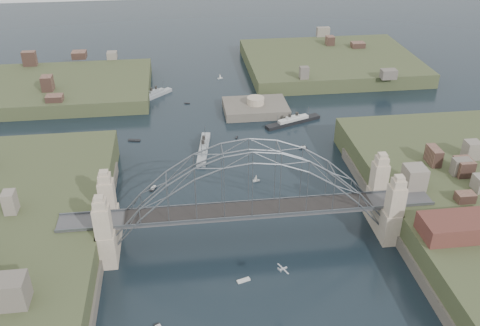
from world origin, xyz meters
name	(u,v)px	position (x,y,z in m)	size (l,w,h in m)	color
ground	(250,239)	(0.00, 0.00, 0.00)	(500.00, 500.00, 0.00)	black
bridge	(250,194)	(0.00, 0.00, 12.32)	(84.00, 13.80, 24.60)	#454547
headland_nw	(70,92)	(-55.00, 95.00, 0.50)	(60.00, 45.00, 9.00)	#394224
headland_ne	(330,67)	(50.00, 110.00, 0.75)	(70.00, 55.00, 9.50)	#394224
fort_island	(255,113)	(12.00, 70.00, -0.34)	(22.00, 16.00, 9.40)	#544D43
wharf_shed	(469,226)	(44.00, -14.00, 10.00)	(20.00, 8.00, 4.00)	#592D26
finger_pier	(470,310)	(39.00, -28.00, 0.70)	(4.00, 22.00, 1.40)	#454547
naval_cruiser_near	(204,148)	(-7.82, 43.80, 0.91)	(5.48, 19.82, 5.90)	#959A9D
naval_cruiser_far	(154,95)	(-23.37, 87.56, 0.86)	(13.33, 12.94, 5.51)	#959A9D
ocean_liner	(293,121)	(23.03, 59.24, 0.77)	(19.90, 10.10, 4.99)	black
aeroplane	(282,269)	(3.51, -19.50, 7.59)	(1.98, 3.34, 0.51)	#B5B7BD
small_boat_a	(153,188)	(-22.55, 24.17, 0.28)	(2.04, 2.92, 1.43)	silver
small_boat_b	(256,178)	(5.21, 24.63, 0.94)	(2.06, 1.07, 2.38)	silver
small_boat_c	(243,280)	(-3.27, -13.74, 0.15)	(2.96, 1.70, 0.45)	silver
small_boat_d	(303,148)	(22.31, 41.42, 0.28)	(2.45, 0.85, 1.43)	silver
small_boat_e	(134,140)	(-28.99, 53.05, 0.15)	(3.87, 1.99, 0.45)	silver
small_boat_f	(237,138)	(3.09, 50.98, 0.15)	(1.10, 1.71, 0.45)	silver
small_boat_h	(187,103)	(-11.48, 79.95, 0.15)	(2.03, 1.06, 0.45)	silver
small_boat_i	(353,196)	(29.19, 13.97, 0.15)	(2.33, 1.03, 0.45)	silver
small_boat_k	(220,77)	(2.61, 103.51, 0.91)	(2.26, 1.24, 2.38)	silver
small_boat_l	(94,178)	(-38.98, 31.72, 0.15)	(2.14, 2.45, 0.45)	silver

